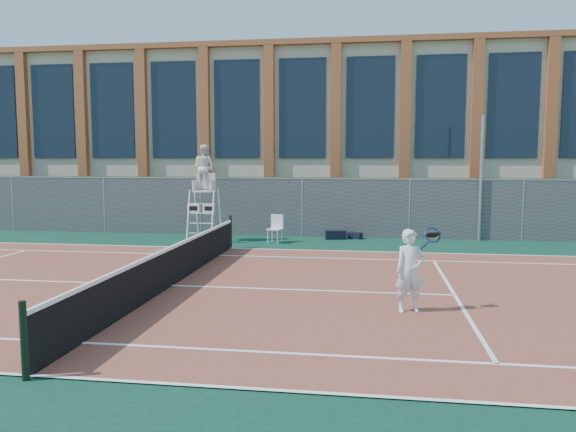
# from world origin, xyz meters

# --- Properties ---
(ground) EXTENTS (120.00, 120.00, 0.00)m
(ground) POSITION_xyz_m (0.00, 0.00, 0.00)
(ground) COLOR #233814
(apron) EXTENTS (36.00, 20.00, 0.01)m
(apron) POSITION_xyz_m (0.00, 1.00, 0.01)
(apron) COLOR #0B3121
(apron) RESTS_ON ground
(tennis_court) EXTENTS (23.77, 10.97, 0.02)m
(tennis_court) POSITION_xyz_m (0.00, 0.00, 0.02)
(tennis_court) COLOR brown
(tennis_court) RESTS_ON apron
(tennis_net) EXTENTS (0.10, 11.30, 1.10)m
(tennis_net) POSITION_xyz_m (0.00, 0.00, 0.54)
(tennis_net) COLOR black
(tennis_net) RESTS_ON ground
(fence) EXTENTS (40.00, 0.06, 2.20)m
(fence) POSITION_xyz_m (0.00, 8.80, 1.10)
(fence) COLOR #595E60
(fence) RESTS_ON ground
(hedge) EXTENTS (40.00, 1.40, 2.20)m
(hedge) POSITION_xyz_m (0.00, 10.00, 1.10)
(hedge) COLOR black
(hedge) RESTS_ON ground
(building) EXTENTS (45.00, 10.60, 8.22)m
(building) POSITION_xyz_m (0.00, 17.95, 4.15)
(building) COLOR beige
(building) RESTS_ON ground
(steel_pole) EXTENTS (0.12, 0.12, 4.51)m
(steel_pole) POSITION_xyz_m (8.49, 8.70, 2.26)
(steel_pole) COLOR #9EA0A5
(steel_pole) RESTS_ON ground
(umpire_chair) EXTENTS (0.98, 1.50, 3.50)m
(umpire_chair) POSITION_xyz_m (-1.31, 7.05, 2.56)
(umpire_chair) COLOR white
(umpire_chair) RESTS_ON ground
(plastic_chair) EXTENTS (0.56, 0.56, 0.99)m
(plastic_chair) POSITION_xyz_m (1.27, 7.10, 0.60)
(plastic_chair) COLOR silver
(plastic_chair) RESTS_ON apron
(sports_bag_near) EXTENTS (0.80, 0.45, 0.32)m
(sports_bag_near) POSITION_xyz_m (3.31, 8.20, 0.17)
(sports_bag_near) COLOR black
(sports_bag_near) RESTS_ON apron
(sports_bag_far) EXTENTS (0.60, 0.49, 0.22)m
(sports_bag_far) POSITION_xyz_m (4.01, 8.48, 0.12)
(sports_bag_far) COLOR black
(sports_bag_far) RESTS_ON apron
(tennis_player) EXTENTS (0.95, 0.70, 1.63)m
(tennis_player) POSITION_xyz_m (5.34, -1.44, 0.84)
(tennis_player) COLOR silver
(tennis_player) RESTS_ON tennis_court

